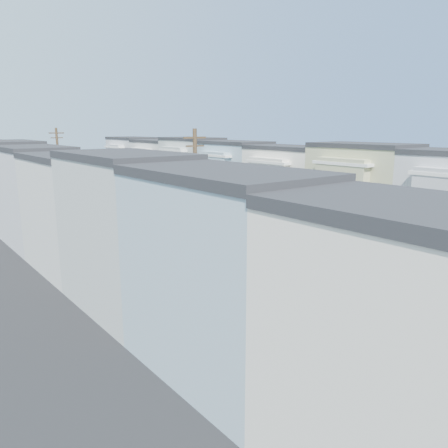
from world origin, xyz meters
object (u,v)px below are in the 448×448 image
at_px(fedex_truck, 299,242).
at_px(parked_right_d, 148,203).
at_px(parked_left_c, 236,282).
at_px(parked_right_b, 343,256).
at_px(tree_e, 49,177).
at_px(parked_left_d, 150,246).
at_px(tree_b, 273,231).
at_px(parked_right_c, 200,218).
at_px(tree_far_r, 154,175).
at_px(tree_d, 91,183).
at_px(utility_pole_far, 60,175).
at_px(lead_sedan, 220,233).
at_px(utility_pole_near, 196,209).
at_px(parked_left_b, 351,330).
at_px(tree_c, 156,207).
at_px(tree_a, 421,286).

xyz_separation_m(fedex_truck, parked_right_d, (2.88, 28.52, -1.17)).
height_order(parked_left_c, parked_right_b, parked_right_b).
relative_size(tree_e, parked_left_d, 1.60).
bearing_deg(parked_left_d, parked_right_b, -55.38).
distance_m(tree_b, parked_right_c, 25.46).
xyz_separation_m(tree_far_r, parked_right_d, (-1.99, -1.73, -3.31)).
bearing_deg(parked_right_b, parked_left_c, 176.33).
distance_m(tree_d, parked_right_c, 12.19).
xyz_separation_m(utility_pole_far, fedex_truck, (8.32, -27.34, -3.27)).
relative_size(tree_b, tree_e, 1.09).
xyz_separation_m(fedex_truck, lead_sedan, (0.24, 9.89, -1.25)).
bearing_deg(parked_right_c, tree_far_r, 81.87).
relative_size(lead_sedan, parked_left_d, 1.00).
xyz_separation_m(utility_pole_far, parked_right_b, (11.20, -29.21, -4.39)).
bearing_deg(parked_right_b, utility_pole_near, 165.40).
xyz_separation_m(tree_far_r, parked_left_b, (-11.79, -39.88, -3.30)).
bearing_deg(utility_pole_far, parked_right_d, 6.01).
relative_size(tree_c, parked_right_b, 1.37).
bearing_deg(parked_left_b, tree_e, 95.30).
relative_size(tree_b, tree_d, 0.99).
xyz_separation_m(tree_e, tree_far_r, (13.20, -1.19, -0.56)).
bearing_deg(tree_e, parked_right_b, -71.41).
height_order(tree_e, parked_right_d, tree_e).
distance_m(fedex_truck, parked_right_c, 17.14).
bearing_deg(lead_sedan, parked_left_c, -131.16).
bearing_deg(parked_left_d, tree_b, -99.80).
xyz_separation_m(fedex_truck, parked_left_b, (-6.92, -9.63, -1.16)).
relative_size(tree_c, parked_right_c, 1.50).
relative_size(fedex_truck, parked_left_b, 1.58).
bearing_deg(utility_pole_far, utility_pole_near, -90.00).
height_order(tree_b, parked_left_c, tree_b).
distance_m(parked_left_d, parked_right_d, 20.87).
bearing_deg(parked_right_b, utility_pole_far, 112.37).
bearing_deg(utility_pole_near, lead_sedan, 44.93).
bearing_deg(tree_c, fedex_truck, -37.69).
xyz_separation_m(parked_left_c, parked_right_d, (9.80, 29.52, 0.05)).
bearing_deg(tree_d, tree_far_r, 41.34).
bearing_deg(utility_pole_near, fedex_truck, -9.16).
distance_m(tree_b, parked_left_b, 6.10).
bearing_deg(tree_d, lead_sedan, -45.63).
bearing_deg(tree_c, utility_pole_far, 90.00).
bearing_deg(fedex_truck, parked_right_b, -32.00).
height_order(tree_e, fedex_truck, tree_e).
relative_size(utility_pole_far, parked_left_c, 2.10).
bearing_deg(parked_right_d, tree_c, -122.62).
height_order(parked_left_b, parked_right_d, parked_left_b).
bearing_deg(tree_e, tree_far_r, -5.14).
xyz_separation_m(tree_a, utility_pole_far, (0.00, 40.80, 0.75)).
distance_m(utility_pole_far, parked_left_b, 37.27).
xyz_separation_m(tree_e, parked_left_b, (1.40, -41.07, -3.86)).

